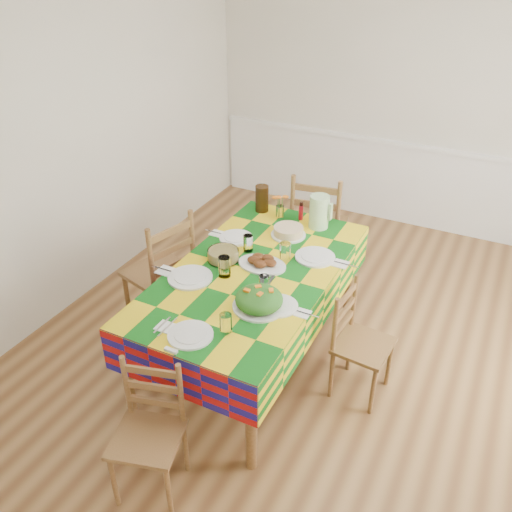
{
  "coord_description": "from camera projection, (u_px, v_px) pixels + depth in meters",
  "views": [
    {
      "loc": [
        0.96,
        -3.11,
        2.86
      ],
      "look_at": [
        -0.54,
        -0.15,
        0.84
      ],
      "focal_mm": 38.0,
      "sensor_mm": 36.0,
      "label": 1
    }
  ],
  "objects": [
    {
      "name": "green_pitcher",
      "position": [
        319.0,
        212.0,
        4.31
      ],
      "size": [
        0.16,
        0.16,
        0.27
      ],
      "primitive_type": "cylinder",
      "color": "#B2DF9D",
      "rests_on": "dining_table"
    },
    {
      "name": "hot_sauce",
      "position": [
        301.0,
        211.0,
        4.45
      ],
      "size": [
        0.04,
        0.04,
        0.16
      ],
      "primitive_type": "cylinder",
      "color": "red",
      "rests_on": "dining_table"
    },
    {
      "name": "setting_left_near",
      "position": [
        202.0,
        273.0,
        3.73
      ],
      "size": [
        0.57,
        0.34,
        0.15
      ],
      "rotation": [
        0.0,
        0.0,
        1.57
      ],
      "color": "white",
      "rests_on": "dining_table"
    },
    {
      "name": "chair_far",
      "position": [
        317.0,
        227.0,
        4.92
      ],
      "size": [
        0.53,
        0.51,
        1.06
      ],
      "rotation": [
        0.0,
        0.0,
        3.28
      ],
      "color": "brown",
      "rests_on": "room"
    },
    {
      "name": "setting_left_far",
      "position": [
        240.0,
        239.0,
        4.15
      ],
      "size": [
        0.48,
        0.29,
        0.13
      ],
      "rotation": [
        0.0,
        0.0,
        1.57
      ],
      "color": "white",
      "rests_on": "dining_table"
    },
    {
      "name": "setting_near_head",
      "position": [
        202.0,
        330.0,
        3.21
      ],
      "size": [
        0.45,
        0.3,
        0.13
      ],
      "color": "white",
      "rests_on": "dining_table"
    },
    {
      "name": "flower_vase",
      "position": [
        280.0,
        209.0,
        4.46
      ],
      "size": [
        0.14,
        0.11,
        0.22
      ],
      "color": "white",
      "rests_on": "dining_table"
    },
    {
      "name": "cake",
      "position": [
        288.0,
        232.0,
        4.24
      ],
      "size": [
        0.27,
        0.27,
        0.08
      ],
      "color": "white",
      "rests_on": "dining_table"
    },
    {
      "name": "wainscot",
      "position": [
        409.0,
        182.0,
        5.87
      ],
      "size": [
        4.41,
        0.06,
        0.92
      ],
      "color": "white",
      "rests_on": "room"
    },
    {
      "name": "serving_utensils",
      "position": [
        267.0,
        280.0,
        3.71
      ],
      "size": [
        0.14,
        0.31,
        0.01
      ],
      "color": "black",
      "rests_on": "dining_table"
    },
    {
      "name": "dining_table",
      "position": [
        253.0,
        280.0,
        3.87
      ],
      "size": [
        1.08,
        2.01,
        0.78
      ],
      "color": "brown",
      "rests_on": "room"
    },
    {
      "name": "tea_pitcher",
      "position": [
        262.0,
        198.0,
        4.57
      ],
      "size": [
        0.11,
        0.11,
        0.23
      ],
      "primitive_type": "cylinder",
      "color": "black",
      "rests_on": "dining_table"
    },
    {
      "name": "meat_platter",
      "position": [
        262.0,
        262.0,
        3.87
      ],
      "size": [
        0.36,
        0.26,
        0.07
      ],
      "color": "white",
      "rests_on": "dining_table"
    },
    {
      "name": "chair_right",
      "position": [
        358.0,
        343.0,
        3.71
      ],
      "size": [
        0.39,
        0.4,
        0.85
      ],
      "rotation": [
        0.0,
        0.0,
        1.49
      ],
      "color": "brown",
      "rests_on": "room"
    },
    {
      "name": "setting_right_far",
      "position": [
        305.0,
        255.0,
        3.94
      ],
      "size": [
        0.55,
        0.32,
        0.14
      ],
      "rotation": [
        0.0,
        0.0,
        -1.57
      ],
      "color": "white",
      "rests_on": "dining_table"
    },
    {
      "name": "chair_left",
      "position": [
        163.0,
        274.0,
        4.26
      ],
      "size": [
        0.55,
        0.57,
        1.06
      ],
      "rotation": [
        0.0,
        0.0,
        -1.84
      ],
      "color": "brown",
      "rests_on": "room"
    },
    {
      "name": "room",
      "position": [
        339.0,
        198.0,
        3.53
      ],
      "size": [
        4.58,
        5.08,
        2.78
      ],
      "color": "brown",
      "rests_on": "ground"
    },
    {
      "name": "chair_near",
      "position": [
        149.0,
        433.0,
        3.05
      ],
      "size": [
        0.46,
        0.45,
        0.85
      ],
      "rotation": [
        0.0,
        0.0,
        0.27
      ],
      "color": "brown",
      "rests_on": "room"
    },
    {
      "name": "pasta_bowl",
      "position": [
        223.0,
        255.0,
        3.92
      ],
      "size": [
        0.23,
        0.23,
        0.08
      ],
      "color": "white",
      "rests_on": "dining_table"
    },
    {
      "name": "setting_right_near",
      "position": [
        274.0,
        298.0,
        3.5
      ],
      "size": [
        0.47,
        0.27,
        0.12
      ],
      "rotation": [
        0.0,
        0.0,
        -1.57
      ],
      "color": "white",
      "rests_on": "dining_table"
    },
    {
      "name": "salad_platter",
      "position": [
        259.0,
        300.0,
        3.43
      ],
      "size": [
        0.34,
        0.34,
        0.14
      ],
      "color": "white",
      "rests_on": "dining_table"
    },
    {
      "name": "name_card",
      "position": [
        171.0,
        350.0,
        3.09
      ],
      "size": [
        0.08,
        0.03,
        0.02
      ],
      "primitive_type": "cube",
      "color": "white",
      "rests_on": "dining_table"
    }
  ]
}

